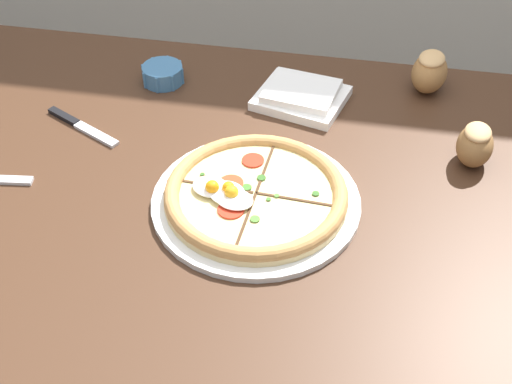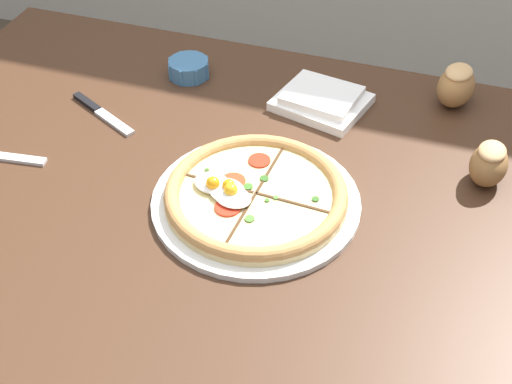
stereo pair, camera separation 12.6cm
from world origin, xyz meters
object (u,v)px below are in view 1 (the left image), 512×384
at_px(dining_table, 220,223).
at_px(napkin_folded, 301,96).
at_px(bread_piece_far, 475,144).
at_px(bread_piece_near, 430,71).
at_px(pizza, 255,196).
at_px(knife_main, 82,126).
at_px(ramekin_bowl, 163,74).

xyz_separation_m(dining_table, napkin_folded, (0.11, 0.30, 0.11)).
bearing_deg(bread_piece_far, bread_piece_near, 109.95).
height_order(pizza, napkin_folded, pizza).
bearing_deg(knife_main, bread_piece_near, 48.73).
height_order(bread_piece_far, knife_main, bread_piece_far).
bearing_deg(bread_piece_far, knife_main, -177.48).
xyz_separation_m(dining_table, bread_piece_far, (0.46, 0.16, 0.13)).
distance_m(ramekin_bowl, napkin_folded, 0.31).
relative_size(napkin_folded, bread_piece_far, 2.16).
relative_size(pizza, bread_piece_near, 3.29).
relative_size(dining_table, bread_piece_near, 12.60).
xyz_separation_m(dining_table, ramekin_bowl, (-0.20, 0.33, 0.11)).
bearing_deg(pizza, ramekin_bowl, 127.53).
xyz_separation_m(bread_piece_far, knife_main, (-0.78, -0.03, -0.04)).
bearing_deg(bread_piece_far, dining_table, -160.34).
relative_size(ramekin_bowl, knife_main, 0.53).
bearing_deg(ramekin_bowl, bread_piece_near, 7.56).
distance_m(dining_table, napkin_folded, 0.34).
relative_size(napkin_folded, knife_main, 1.17).
bearing_deg(knife_main, napkin_folded, 49.34).
distance_m(pizza, knife_main, 0.42).
bearing_deg(napkin_folded, bread_piece_far, -21.71).
relative_size(ramekin_bowl, bread_piece_far, 0.98).
bearing_deg(dining_table, bread_piece_near, 47.03).
bearing_deg(ramekin_bowl, dining_table, -58.49).
relative_size(ramekin_bowl, napkin_folded, 0.45).
bearing_deg(dining_table, pizza, -22.62).
relative_size(bread_piece_near, bread_piece_far, 1.17).
height_order(pizza, bread_piece_near, bread_piece_near).
bearing_deg(ramekin_bowl, knife_main, -120.81).
height_order(ramekin_bowl, napkin_folded, ramekin_bowl).
bearing_deg(bread_piece_near, pizza, -124.73).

